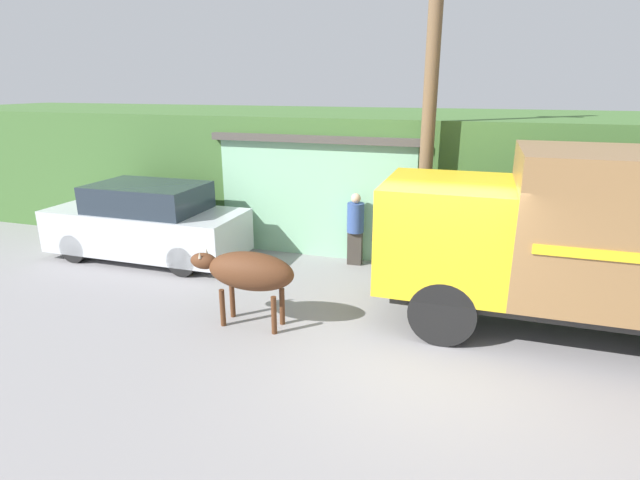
{
  "coord_description": "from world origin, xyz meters",
  "views": [
    {
      "loc": [
        0.55,
        -6.78,
        3.92
      ],
      "look_at": [
        -1.89,
        0.81,
        1.41
      ],
      "focal_mm": 28.0,
      "sensor_mm": 36.0,
      "label": 1
    }
  ],
  "objects_px": {
    "cargo_truck": "(617,239)",
    "utility_pole": "(430,104)",
    "parked_suv": "(147,223)",
    "brown_cow": "(248,272)",
    "pedestrian_on_hill": "(355,226)"
  },
  "relations": [
    {
      "from": "cargo_truck",
      "to": "parked_suv",
      "type": "xyz_separation_m",
      "value": [
        -9.27,
        1.09,
        -0.83
      ]
    },
    {
      "from": "cargo_truck",
      "to": "brown_cow",
      "type": "distance_m",
      "value": 5.74
    },
    {
      "from": "parked_suv",
      "to": "utility_pole",
      "type": "bearing_deg",
      "value": 6.18
    },
    {
      "from": "brown_cow",
      "to": "pedestrian_on_hill",
      "type": "relative_size",
      "value": 1.14
    },
    {
      "from": "brown_cow",
      "to": "parked_suv",
      "type": "bearing_deg",
      "value": 149.51
    },
    {
      "from": "cargo_truck",
      "to": "brown_cow",
      "type": "xyz_separation_m",
      "value": [
        -5.55,
        -1.29,
        -0.71
      ]
    },
    {
      "from": "parked_suv",
      "to": "pedestrian_on_hill",
      "type": "height_order",
      "value": "parked_suv"
    },
    {
      "from": "pedestrian_on_hill",
      "to": "utility_pole",
      "type": "xyz_separation_m",
      "value": [
        1.46,
        -0.09,
        2.64
      ]
    },
    {
      "from": "utility_pole",
      "to": "cargo_truck",
      "type": "bearing_deg",
      "value": -33.41
    },
    {
      "from": "parked_suv",
      "to": "brown_cow",
      "type": "bearing_deg",
      "value": -35.42
    },
    {
      "from": "cargo_truck",
      "to": "utility_pole",
      "type": "height_order",
      "value": "utility_pole"
    },
    {
      "from": "parked_suv",
      "to": "utility_pole",
      "type": "distance_m",
      "value": 6.77
    },
    {
      "from": "cargo_truck",
      "to": "utility_pole",
      "type": "distance_m",
      "value": 4.18
    },
    {
      "from": "brown_cow",
      "to": "utility_pole",
      "type": "height_order",
      "value": "utility_pole"
    },
    {
      "from": "cargo_truck",
      "to": "parked_suv",
      "type": "relative_size",
      "value": 1.48
    }
  ]
}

